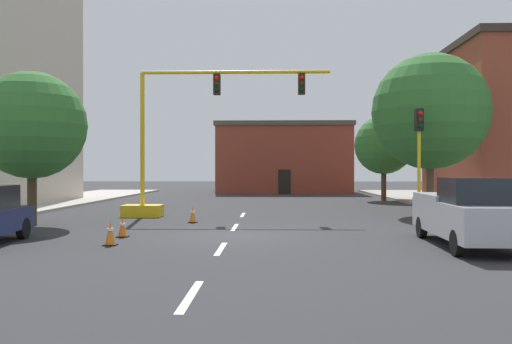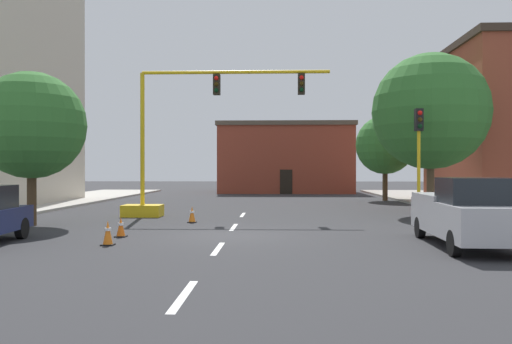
{
  "view_description": "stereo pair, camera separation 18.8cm",
  "coord_description": "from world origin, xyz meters",
  "px_view_note": "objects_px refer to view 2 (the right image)",
  "views": [
    {
      "loc": [
        1.43,
        -17.7,
        2.22
      ],
      "look_at": [
        0.63,
        8.4,
        2.09
      ],
      "focal_mm": 37.14,
      "sensor_mm": 36.0,
      "label": 1
    },
    {
      "loc": [
        1.62,
        -17.7,
        2.22
      ],
      "look_at": [
        0.63,
        8.4,
        2.09
      ],
      "focal_mm": 37.14,
      "sensor_mm": 36.0,
      "label": 2
    }
  ],
  "objects_px": {
    "traffic_light_pole_right": "(419,139)",
    "pickup_truck_silver": "(468,213)",
    "tree_right_far": "(385,145)",
    "traffic_cone_roadside_a": "(192,214)",
    "traffic_cone_roadside_b": "(108,233)",
    "tree_left_near": "(32,126)",
    "traffic_cone_roadside_c": "(121,227)",
    "traffic_signal_gantry": "(169,168)",
    "tree_right_mid": "(431,111)"
  },
  "relations": [
    {
      "from": "tree_right_far",
      "to": "traffic_cone_roadside_b",
      "type": "relative_size",
      "value": 8.25
    },
    {
      "from": "traffic_signal_gantry",
      "to": "traffic_cone_roadside_a",
      "type": "height_order",
      "value": "traffic_signal_gantry"
    },
    {
      "from": "traffic_light_pole_right",
      "to": "pickup_truck_silver",
      "type": "xyz_separation_m",
      "value": [
        -0.59,
        -7.39,
        -2.55
      ]
    },
    {
      "from": "traffic_signal_gantry",
      "to": "tree_right_far",
      "type": "xyz_separation_m",
      "value": [
        12.75,
        13.26,
        1.67
      ]
    },
    {
      "from": "tree_left_near",
      "to": "traffic_cone_roadside_a",
      "type": "relative_size",
      "value": 8.79
    },
    {
      "from": "traffic_light_pole_right",
      "to": "tree_right_far",
      "type": "xyz_separation_m",
      "value": [
        1.68,
        15.15,
        0.42
      ]
    },
    {
      "from": "pickup_truck_silver",
      "to": "tree_left_near",
      "type": "bearing_deg",
      "value": 161.16
    },
    {
      "from": "traffic_cone_roadside_a",
      "to": "traffic_cone_roadside_c",
      "type": "bearing_deg",
      "value": -108.48
    },
    {
      "from": "tree_right_far",
      "to": "pickup_truck_silver",
      "type": "xyz_separation_m",
      "value": [
        -2.27,
        -22.55,
        -2.97
      ]
    },
    {
      "from": "traffic_light_pole_right",
      "to": "traffic_cone_roadside_c",
      "type": "distance_m",
      "value": 12.88
    },
    {
      "from": "tree_right_mid",
      "to": "pickup_truck_silver",
      "type": "xyz_separation_m",
      "value": [
        -2.03,
        -10.69,
        -4.06
      ]
    },
    {
      "from": "tree_left_near",
      "to": "traffic_cone_roadside_a",
      "type": "distance_m",
      "value": 7.25
    },
    {
      "from": "tree_right_mid",
      "to": "traffic_cone_roadside_a",
      "type": "distance_m",
      "value": 12.66
    },
    {
      "from": "pickup_truck_silver",
      "to": "traffic_cone_roadside_b",
      "type": "bearing_deg",
      "value": -179.49
    },
    {
      "from": "pickup_truck_silver",
      "to": "traffic_cone_roadside_b",
      "type": "relative_size",
      "value": 7.46
    },
    {
      "from": "tree_right_mid",
      "to": "traffic_cone_roadside_a",
      "type": "xyz_separation_m",
      "value": [
        -11.01,
        -4.13,
        -4.7
      ]
    },
    {
      "from": "tree_left_near",
      "to": "pickup_truck_silver",
      "type": "bearing_deg",
      "value": -18.84
    },
    {
      "from": "traffic_light_pole_right",
      "to": "tree_right_mid",
      "type": "distance_m",
      "value": 3.9
    },
    {
      "from": "traffic_signal_gantry",
      "to": "tree_right_far",
      "type": "relative_size",
      "value": 1.6
    },
    {
      "from": "traffic_cone_roadside_b",
      "to": "tree_left_near",
      "type": "bearing_deg",
      "value": 131.98
    },
    {
      "from": "tree_left_near",
      "to": "traffic_cone_roadside_c",
      "type": "distance_m",
      "value": 6.7
    },
    {
      "from": "traffic_cone_roadside_a",
      "to": "traffic_cone_roadside_b",
      "type": "xyz_separation_m",
      "value": [
        -1.41,
        -6.66,
        0.02
      ]
    },
    {
      "from": "tree_left_near",
      "to": "traffic_cone_roadside_b",
      "type": "distance_m",
      "value": 7.92
    },
    {
      "from": "traffic_signal_gantry",
      "to": "tree_right_mid",
      "type": "bearing_deg",
      "value": 6.42
    },
    {
      "from": "tree_right_far",
      "to": "traffic_cone_roadside_a",
      "type": "distance_m",
      "value": 19.87
    },
    {
      "from": "traffic_signal_gantry",
      "to": "traffic_cone_roadside_b",
      "type": "distance_m",
      "value": 9.57
    },
    {
      "from": "pickup_truck_silver",
      "to": "traffic_cone_roadside_b",
      "type": "distance_m",
      "value": 10.4
    },
    {
      "from": "traffic_signal_gantry",
      "to": "traffic_cone_roadside_a",
      "type": "relative_size",
      "value": 14.0
    },
    {
      "from": "tree_right_far",
      "to": "traffic_cone_roadside_c",
      "type": "distance_m",
      "value": 24.65
    },
    {
      "from": "traffic_cone_roadside_b",
      "to": "pickup_truck_silver",
      "type": "bearing_deg",
      "value": 0.51
    },
    {
      "from": "traffic_cone_roadside_c",
      "to": "traffic_cone_roadside_a",
      "type": "bearing_deg",
      "value": 71.52
    },
    {
      "from": "traffic_light_pole_right",
      "to": "pickup_truck_silver",
      "type": "distance_m",
      "value": 7.85
    },
    {
      "from": "traffic_signal_gantry",
      "to": "pickup_truck_silver",
      "type": "relative_size",
      "value": 1.77
    },
    {
      "from": "tree_right_far",
      "to": "tree_right_mid",
      "type": "distance_m",
      "value": 11.91
    },
    {
      "from": "traffic_signal_gantry",
      "to": "traffic_cone_roadside_a",
      "type": "bearing_deg",
      "value": -61.0
    },
    {
      "from": "tree_right_mid",
      "to": "traffic_light_pole_right",
      "type": "bearing_deg",
      "value": -113.58
    },
    {
      "from": "traffic_light_pole_right",
      "to": "traffic_cone_roadside_b",
      "type": "xyz_separation_m",
      "value": [
        -10.97,
        -7.49,
        -3.17
      ]
    },
    {
      "from": "tree_right_far",
      "to": "traffic_cone_roadside_c",
      "type": "height_order",
      "value": "tree_right_far"
    },
    {
      "from": "traffic_signal_gantry",
      "to": "traffic_cone_roadside_c",
      "type": "distance_m",
      "value": 7.73
    },
    {
      "from": "tree_right_far",
      "to": "traffic_cone_roadside_a",
      "type": "height_order",
      "value": "tree_right_far"
    },
    {
      "from": "tree_right_far",
      "to": "traffic_cone_roadside_b",
      "type": "bearing_deg",
      "value": -119.19
    },
    {
      "from": "traffic_cone_roadside_a",
      "to": "tree_right_mid",
      "type": "bearing_deg",
      "value": 20.56
    },
    {
      "from": "traffic_signal_gantry",
      "to": "traffic_cone_roadside_c",
      "type": "xyz_separation_m",
      "value": [
        -0.08,
        -7.47,
        -1.96
      ]
    },
    {
      "from": "traffic_cone_roadside_b",
      "to": "tree_right_far",
      "type": "bearing_deg",
      "value": 60.81
    },
    {
      "from": "traffic_cone_roadside_a",
      "to": "traffic_cone_roadside_b",
      "type": "bearing_deg",
      "value": -101.92
    },
    {
      "from": "tree_left_near",
      "to": "traffic_cone_roadside_a",
      "type": "height_order",
      "value": "tree_left_near"
    },
    {
      "from": "pickup_truck_silver",
      "to": "traffic_cone_roadside_a",
      "type": "distance_m",
      "value": 11.14
    },
    {
      "from": "tree_right_far",
      "to": "traffic_cone_roadside_a",
      "type": "xyz_separation_m",
      "value": [
        -11.25,
        -15.98,
        -3.61
      ]
    },
    {
      "from": "traffic_cone_roadside_a",
      "to": "pickup_truck_silver",
      "type": "bearing_deg",
      "value": -36.18
    },
    {
      "from": "traffic_cone_roadside_b",
      "to": "traffic_light_pole_right",
      "type": "bearing_deg",
      "value": 34.31
    }
  ]
}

